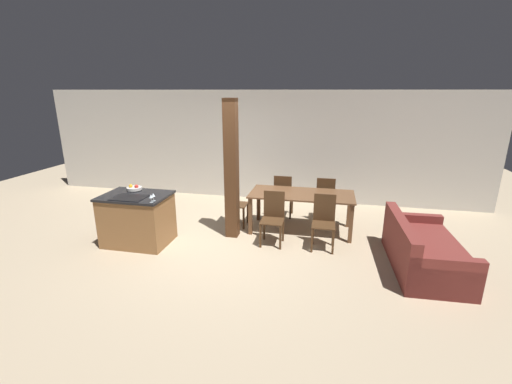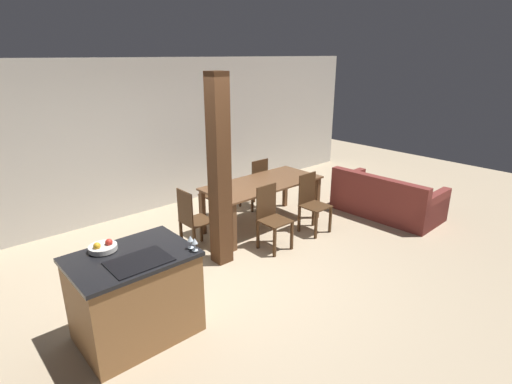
# 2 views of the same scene
# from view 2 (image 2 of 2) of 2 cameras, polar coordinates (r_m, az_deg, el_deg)

# --- Properties ---
(ground_plane) EXTENTS (16.00, 16.00, 0.00)m
(ground_plane) POSITION_cam_2_polar(r_m,az_deg,el_deg) (5.42, -3.41, -11.47)
(ground_plane) COLOR tan
(wall_back) EXTENTS (11.20, 0.08, 2.70)m
(wall_back) POSITION_cam_2_polar(r_m,az_deg,el_deg) (7.27, -17.81, 7.09)
(wall_back) COLOR beige
(wall_back) RESTS_ON ground_plane
(kitchen_island) EXTENTS (1.16, 0.85, 0.93)m
(kitchen_island) POSITION_cam_2_polar(r_m,az_deg,el_deg) (4.31, -16.88, -13.96)
(kitchen_island) COLOR olive
(kitchen_island) RESTS_ON ground_plane
(fruit_bowl) EXTENTS (0.27, 0.27, 0.11)m
(fruit_bowl) POSITION_cam_2_polar(r_m,az_deg,el_deg) (4.23, -21.03, -7.37)
(fruit_bowl) COLOR silver
(fruit_bowl) RESTS_ON kitchen_island
(wine_glass_near) EXTENTS (0.06, 0.06, 0.13)m
(wine_glass_near) POSITION_cam_2_polar(r_m,az_deg,el_deg) (3.97, -8.76, -7.01)
(wine_glass_near) COLOR silver
(wine_glass_near) RESTS_ON kitchen_island
(wine_glass_middle) EXTENTS (0.06, 0.06, 0.13)m
(wine_glass_middle) POSITION_cam_2_polar(r_m,az_deg,el_deg) (4.02, -9.36, -6.64)
(wine_glass_middle) COLOR silver
(wine_glass_middle) RESTS_ON kitchen_island
(dining_table) EXTENTS (2.00, 0.91, 0.77)m
(dining_table) POSITION_cam_2_polar(r_m,az_deg,el_deg) (6.56, 0.98, 0.64)
(dining_table) COLOR brown
(dining_table) RESTS_ON ground_plane
(dining_chair_near_left) EXTENTS (0.40, 0.40, 0.95)m
(dining_chair_near_left) POSITION_cam_2_polar(r_m,az_deg,el_deg) (5.87, 2.22, -3.50)
(dining_chair_near_left) COLOR #472D19
(dining_chair_near_left) RESTS_ON ground_plane
(dining_chair_near_right) EXTENTS (0.40, 0.40, 0.95)m
(dining_chair_near_right) POSITION_cam_2_polar(r_m,az_deg,el_deg) (6.48, 7.98, -1.43)
(dining_chair_near_right) COLOR #472D19
(dining_chair_near_right) RESTS_ON ground_plane
(dining_chair_far_left) EXTENTS (0.40, 0.40, 0.95)m
(dining_chair_far_left) POSITION_cam_2_polar(r_m,az_deg,el_deg) (6.85, -5.66, -0.21)
(dining_chair_far_left) COLOR #472D19
(dining_chair_far_left) RESTS_ON ground_plane
(dining_chair_far_right) EXTENTS (0.40, 0.40, 0.95)m
(dining_chair_far_right) POSITION_cam_2_polar(r_m,az_deg,el_deg) (7.38, -0.02, 1.33)
(dining_chair_far_right) COLOR #472D19
(dining_chair_far_right) RESTS_ON ground_plane
(dining_chair_head_end) EXTENTS (0.40, 0.40, 0.95)m
(dining_chair_head_end) POSITION_cam_2_polar(r_m,az_deg,el_deg) (5.84, -9.06, -3.87)
(dining_chair_head_end) COLOR #472D19
(dining_chair_head_end) RESTS_ON ground_plane
(couch) EXTENTS (1.01, 1.84, 0.78)m
(couch) POSITION_cam_2_polar(r_m,az_deg,el_deg) (7.52, 18.10, -1.08)
(couch) COLOR maroon
(couch) RESTS_ON ground_plane
(timber_post) EXTENTS (0.23, 0.23, 2.56)m
(timber_post) POSITION_cam_2_polar(r_m,az_deg,el_deg) (5.23, -5.25, 2.69)
(timber_post) COLOR #4C2D19
(timber_post) RESTS_ON ground_plane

